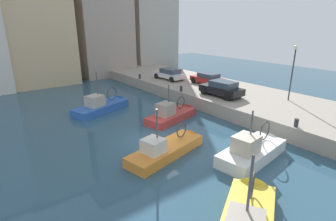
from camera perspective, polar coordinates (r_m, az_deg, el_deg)
name	(u,v)px	position (r m, az deg, el deg)	size (l,w,h in m)	color
water_surface	(156,141)	(18.46, -2.72, -6.59)	(80.00, 80.00, 0.00)	#2D5166
quay_wall	(255,103)	(26.09, 18.49, 1.49)	(9.00, 56.00, 1.20)	#9E9384
fishing_boat_orange	(170,151)	(16.79, 0.34, -8.88)	(6.54, 2.95, 3.98)	orange
fishing_boat_white	(254,155)	(17.16, 18.22, -9.11)	(6.02, 2.60, 4.08)	white
fishing_boat_red	(174,117)	(22.47, 1.22, -1.44)	(5.94, 3.06, 3.93)	#BC3833
fishing_boat_blue	(104,109)	(25.46, -13.72, 0.42)	(6.48, 3.85, 4.57)	#2D60B7
parked_car_red	(208,78)	(30.07, 8.59, 6.92)	(2.01, 3.92, 1.28)	red
parked_car_black	(222,88)	(25.35, 11.63, 4.74)	(2.22, 4.23, 1.46)	black
parked_car_white	(169,74)	(32.32, 0.30, 7.98)	(2.13, 4.31, 1.34)	silver
mooring_bollard_south	(296,123)	(19.57, 26.14, -2.40)	(0.28, 0.28, 0.55)	#2D2D33
mooring_bollard_mid	(181,89)	(26.72, 2.87, 4.78)	(0.28, 0.28, 0.55)	#2D2D33
mooring_bollard_north	(140,76)	(33.09, -6.16, 7.39)	(0.28, 0.28, 0.55)	#2D2D33
quay_streetlamp	(294,64)	(25.43, 25.65, 9.13)	(0.36, 0.36, 4.83)	#38383D
waterfront_building_west_mid	(31,17)	(39.50, -27.68, 17.58)	(8.90, 8.55, 16.99)	#D1B284
waterfront_building_central	(98,1)	(43.18, -15.03, 22.08)	(8.06, 8.35, 21.76)	#A39384
waterfront_building_east_mid	(147,8)	(48.34, -4.67, 21.24)	(8.14, 8.24, 20.19)	#B2A899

